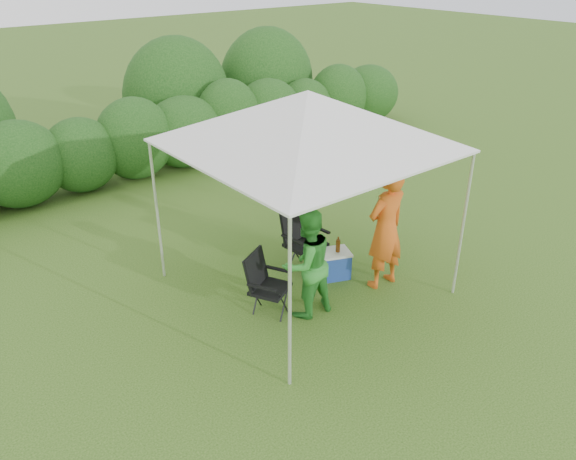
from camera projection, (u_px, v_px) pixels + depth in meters
ground at (328, 299)px, 7.88m from camera, size 70.00×70.00×0.00m
hedge at (140, 139)px, 11.76m from camera, size 15.58×1.53×1.80m
canopy at (308, 119)px, 7.12m from camera, size 3.10×3.10×2.83m
chair_right at (301, 236)px, 8.42m from camera, size 0.64×0.58×0.96m
chair_left at (264, 280)px, 7.38m from camera, size 0.67×0.66×0.87m
man at (386, 228)px, 7.84m from camera, size 0.66×0.44×1.80m
woman at (307, 264)px, 7.25m from camera, size 0.77×0.61×1.51m
cooler at (332, 264)px, 8.32m from camera, size 0.60×0.53×0.42m
bottle at (338, 244)px, 8.18m from camera, size 0.06×0.06×0.24m
lawn_toy at (326, 156)px, 12.84m from camera, size 0.64×0.53×0.32m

